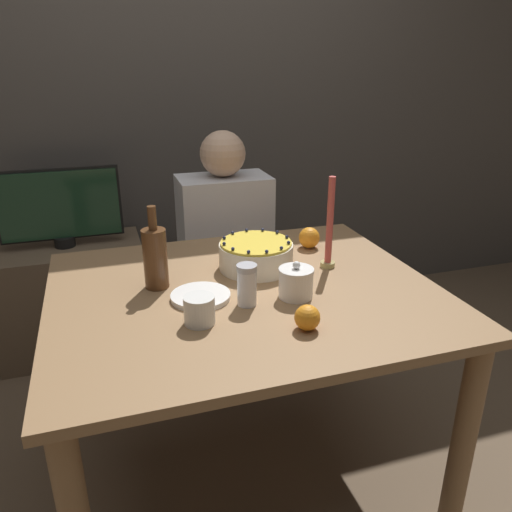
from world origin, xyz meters
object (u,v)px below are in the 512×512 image
candle (329,231)px  person_man_blue_shirt (226,275)px  bottle (155,257)px  tv_monitor (60,207)px  sugar_bowl (296,283)px  sugar_shaker (247,285)px  cake (256,255)px

candle → person_man_blue_shirt: size_ratio=0.27×
bottle → tv_monitor: bearing=108.0°
bottle → sugar_bowl: bearing=-27.2°
sugar_shaker → person_man_blue_shirt: (0.14, 0.81, -0.33)m
candle → tv_monitor: bearing=131.3°
sugar_shaker → tv_monitor: 1.37m
candle → tv_monitor: (-0.93, 1.06, -0.12)m
cake → bottle: (-0.35, -0.05, 0.05)m
candle → sugar_shaker: bearing=-151.8°
sugar_shaker → bottle: bottle is taller
sugar_bowl → bottle: bearing=152.8°
candle → person_man_blue_shirt: (-0.21, 0.62, -0.40)m
cake → bottle: bearing=-171.9°
person_man_blue_shirt → tv_monitor: 0.88m
bottle → tv_monitor: 1.10m
cake → person_man_blue_shirt: (0.03, 0.55, -0.31)m
bottle → person_man_blue_shirt: person_man_blue_shirt is taller
candle → person_man_blue_shirt: bearing=109.0°
sugar_shaker → person_man_blue_shirt: person_man_blue_shirt is taller
sugar_bowl → tv_monitor: 1.44m
candle → person_man_blue_shirt: person_man_blue_shirt is taller
cake → candle: candle is taller
sugar_bowl → bottle: size_ratio=0.44×
candle → cake: bearing=164.7°
person_man_blue_shirt → tv_monitor: size_ratio=2.01×
sugar_shaker → bottle: size_ratio=0.48×
sugar_shaker → sugar_bowl: bearing=1.3°
sugar_bowl → sugar_shaker: sugar_shaker is taller
bottle → tv_monitor: (-0.34, 1.04, -0.09)m
cake → candle: size_ratio=0.80×
person_man_blue_shirt → tv_monitor: person_man_blue_shirt is taller
bottle → person_man_blue_shirt: bearing=58.1°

